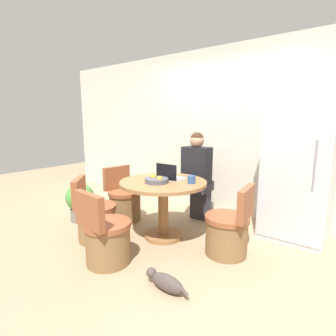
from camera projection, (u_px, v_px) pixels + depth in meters
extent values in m
plane|color=#9E8466|center=(156.00, 241.00, 3.28)|extent=(12.00, 12.00, 0.00)
cube|color=beige|center=(215.00, 132.00, 4.24)|extent=(7.00, 0.06, 2.60)
cube|color=silver|center=(298.00, 167.00, 3.24)|extent=(0.75, 0.62, 1.83)
cube|color=silver|center=(292.00, 171.00, 2.99)|extent=(0.72, 0.01, 1.72)
cylinder|color=gray|center=(315.00, 165.00, 2.83)|extent=(0.02, 0.02, 0.55)
cylinder|color=olive|center=(163.00, 235.00, 3.38)|extent=(0.49, 0.49, 0.05)
cylinder|color=olive|center=(163.00, 209.00, 3.31)|extent=(0.13, 0.13, 0.65)
cylinder|color=olive|center=(163.00, 183.00, 3.25)|extent=(1.08, 1.08, 0.04)
cylinder|color=brown|center=(125.00, 207.00, 3.93)|extent=(0.46, 0.46, 0.39)
cylinder|color=brown|center=(125.00, 193.00, 3.89)|extent=(0.49, 0.49, 0.06)
cube|color=brown|center=(117.00, 178.00, 3.99)|extent=(0.13, 0.45, 0.35)
cylinder|color=brown|center=(97.00, 225.00, 3.28)|extent=(0.46, 0.46, 0.39)
cylinder|color=brown|center=(96.00, 207.00, 3.24)|extent=(0.49, 0.49, 0.06)
cube|color=brown|center=(79.00, 192.00, 3.18)|extent=(0.35, 0.37, 0.35)
cylinder|color=brown|center=(226.00, 237.00, 2.93)|extent=(0.46, 0.46, 0.39)
cylinder|color=brown|center=(227.00, 218.00, 2.88)|extent=(0.49, 0.49, 0.06)
cube|color=brown|center=(246.00, 204.00, 2.75)|extent=(0.12, 0.44, 0.35)
cylinder|color=brown|center=(108.00, 245.00, 2.75)|extent=(0.46, 0.46, 0.39)
cylinder|color=brown|center=(107.00, 224.00, 2.71)|extent=(0.49, 0.49, 0.06)
cube|color=brown|center=(89.00, 211.00, 2.53)|extent=(0.44, 0.12, 0.35)
cube|color=#2D2D38|center=(200.00, 204.00, 3.99)|extent=(0.28, 0.16, 0.45)
cube|color=#2D2D38|center=(199.00, 186.00, 3.89)|extent=(0.32, 0.36, 0.14)
cube|color=black|center=(197.00, 165.00, 3.77)|extent=(0.40, 0.22, 0.52)
sphere|color=tan|center=(197.00, 141.00, 3.70)|extent=(0.20, 0.20, 0.20)
sphere|color=#382314|center=(197.00, 139.00, 3.70)|extent=(0.19, 0.19, 0.19)
cube|color=#B7B7BC|center=(172.00, 178.00, 3.36)|extent=(0.31, 0.24, 0.02)
cube|color=black|center=(166.00, 172.00, 3.25)|extent=(0.31, 0.01, 0.19)
cylinder|color=#4C4C56|center=(156.00, 180.00, 3.16)|extent=(0.29, 0.29, 0.05)
sphere|color=orange|center=(160.00, 179.00, 3.11)|extent=(0.07, 0.07, 0.07)
sphere|color=orange|center=(153.00, 177.00, 3.21)|extent=(0.07, 0.07, 0.07)
cylinder|color=#2D4C84|center=(191.00, 180.00, 3.12)|extent=(0.09, 0.09, 0.09)
ellipsoid|color=#473D38|center=(167.00, 283.00, 2.30)|extent=(0.35, 0.13, 0.15)
sphere|color=#473D38|center=(151.00, 273.00, 2.41)|extent=(0.10, 0.10, 0.10)
cylinder|color=#473D38|center=(182.00, 289.00, 2.20)|extent=(0.14, 0.03, 0.11)
cylinder|color=slate|center=(81.00, 214.00, 3.92)|extent=(0.30, 0.30, 0.19)
sphere|color=#47893D|center=(80.00, 197.00, 3.87)|extent=(0.41, 0.41, 0.41)
cube|color=brown|center=(91.00, 216.00, 3.75)|extent=(0.30, 0.14, 0.26)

